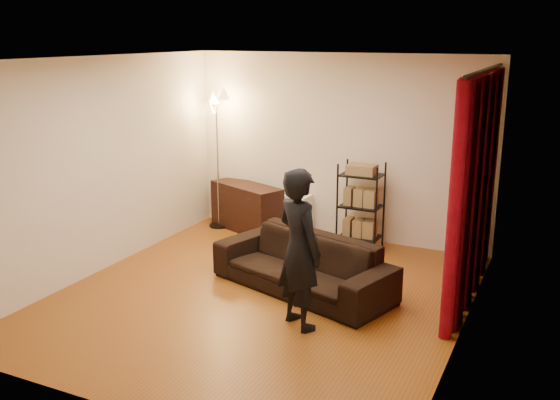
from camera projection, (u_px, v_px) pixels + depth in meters
The scene contains 14 objects.
floor at pixel (261, 296), 7.24m from camera, with size 5.00×5.00×0.00m, color brown.
ceiling at pixel (259, 59), 6.54m from camera, with size 5.00×5.00×0.00m, color white.
wall_back at pixel (339, 148), 9.07m from camera, with size 5.00×5.00×0.00m, color beige.
wall_front at pixel (109, 253), 4.71m from camera, with size 5.00×5.00×0.00m, color beige.
wall_left at pixel (101, 166), 7.83m from camera, with size 5.00×5.00×0.00m, color beige.
wall_right at pixel (469, 207), 5.96m from camera, with size 5.00×5.00×0.00m, color beige.
curtain_rod at pixel (486, 70), 6.66m from camera, with size 0.04×0.04×2.65m, color black.
curtain at pixel (474, 188), 7.01m from camera, with size 0.22×2.65×2.55m, color maroon, non-canonical shape.
sofa at pixel (303, 264), 7.35m from camera, with size 2.23×0.87×0.65m, color black.
person at pixel (299, 249), 6.32m from camera, with size 0.61×0.40×1.68m, color black.
media_cabinet at pixel (247, 207), 9.63m from camera, with size 1.23×0.46×0.72m, color black.
storage_boxes at pixel (298, 215), 9.41m from camera, with size 0.37×0.30×0.62m, color white, non-canonical shape.
wire_shelf at pixel (361, 206), 8.73m from camera, with size 0.56×0.39×1.23m, color black, non-canonical shape.
floor_lamp at pixel (218, 161), 9.61m from camera, with size 0.38×0.38×2.12m, color silver, non-canonical shape.
Camera 1 is at (3.08, -5.96, 2.95)m, focal length 40.00 mm.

